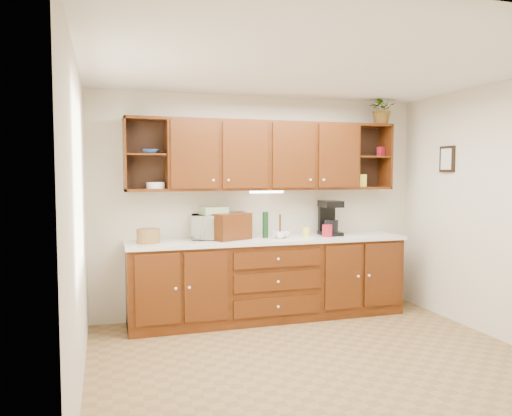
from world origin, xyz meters
TOP-DOWN VIEW (x-y plane):
  - floor at (0.00, 0.00)m, footprint 4.00×4.00m
  - ceiling at (0.00, 0.00)m, footprint 4.00×4.00m
  - back_wall at (0.00, 1.75)m, footprint 4.00×0.00m
  - left_wall at (-2.00, 0.00)m, footprint 0.00×3.50m
  - right_wall at (2.00, 0.00)m, footprint 0.00×3.50m
  - base_cabinets at (0.00, 1.45)m, footprint 3.20×0.60m
  - countertop at (0.00, 1.44)m, footprint 3.24×0.64m
  - upper_cabinets at (0.01, 1.59)m, footprint 3.20×0.33m
  - undercabinet_light at (0.00, 1.53)m, footprint 0.40×0.05m
  - framed_picture at (1.98, 0.90)m, footprint 0.03×0.24m
  - wicker_basket at (-1.36, 1.45)m, footprint 0.32×0.32m
  - microwave at (-0.62, 1.57)m, footprint 0.55×0.42m
  - towel_stack at (-0.62, 1.57)m, footprint 0.33×0.27m
  - wine_bottle at (-0.03, 1.49)m, footprint 0.07×0.07m
  - woven_tray at (-0.26, 1.69)m, footprint 0.32×0.17m
  - bread_box at (-0.45, 1.47)m, footprint 0.50×0.42m
  - mug_tree at (0.13, 1.43)m, footprint 0.24×0.24m
  - canister_red at (0.70, 1.38)m, footprint 0.12×0.12m
  - canister_white at (0.84, 1.54)m, footprint 0.11×0.11m
  - canister_yellow at (0.47, 1.45)m, footprint 0.09×0.09m
  - coffee_maker at (0.80, 1.52)m, footprint 0.23×0.30m
  - bowl_stack at (-1.32, 1.55)m, footprint 0.21×0.21m
  - plate_stack at (-1.27, 1.57)m, footprint 0.26×0.26m
  - pantry_box_yellow at (1.26, 1.56)m, footprint 0.10×0.08m
  - pantry_box_red at (1.52, 1.58)m, footprint 0.10×0.09m
  - potted_plant at (1.51, 1.54)m, footprint 0.39×0.35m

SIDE VIEW (x-z plane):
  - floor at x=0.00m, z-range 0.00..0.00m
  - base_cabinets at x=0.00m, z-range 0.00..0.90m
  - countertop at x=0.00m, z-range 0.90..0.94m
  - woven_tray at x=-0.26m, z-range 0.80..1.10m
  - mug_tree at x=0.13m, z-range 0.85..1.12m
  - canister_yellow at x=0.47m, z-range 0.94..1.05m
  - canister_red at x=0.70m, z-range 0.94..1.08m
  - wicker_basket at x=-1.36m, z-range 0.94..1.09m
  - canister_white at x=0.84m, z-range 0.94..1.12m
  - microwave at x=-0.62m, z-range 0.94..1.22m
  - bread_box at x=-0.45m, z-range 0.94..1.24m
  - wine_bottle at x=-0.03m, z-range 0.94..1.24m
  - coffee_maker at x=0.80m, z-range 0.93..1.35m
  - towel_stack at x=-0.62m, z-range 1.22..1.31m
  - back_wall at x=0.00m, z-range -0.70..3.30m
  - left_wall at x=-2.00m, z-range -0.45..3.05m
  - right_wall at x=2.00m, z-range -0.45..3.05m
  - undercabinet_light at x=0.00m, z-range 1.46..1.48m
  - plate_stack at x=-1.27m, z-range 1.52..1.59m
  - pantry_box_yellow at x=1.26m, z-range 1.52..1.67m
  - framed_picture at x=1.98m, z-range 1.70..2.00m
  - upper_cabinets at x=0.01m, z-range 1.49..2.29m
  - bowl_stack at x=-1.32m, z-range 1.90..1.95m
  - pantry_box_red at x=1.52m, z-range 1.90..2.02m
  - potted_plant at x=1.51m, z-range 2.29..2.67m
  - ceiling at x=0.00m, z-range 2.60..2.60m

